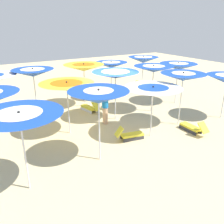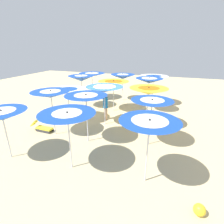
% 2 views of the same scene
% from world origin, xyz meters
% --- Properties ---
extents(ground, '(39.96, 39.96, 0.04)m').
position_xyz_m(ground, '(0.00, 0.00, -0.02)').
color(ground, beige).
extents(beach_umbrella_0, '(1.97, 1.97, 2.42)m').
position_xyz_m(beach_umbrella_0, '(-4.41, -3.30, 2.17)').
color(beach_umbrella_0, silver).
rests_on(beach_umbrella_0, ground).
extents(beach_umbrella_1, '(1.93, 1.93, 2.33)m').
position_xyz_m(beach_umbrella_1, '(-1.80, -3.03, 2.11)').
color(beach_umbrella_1, silver).
rests_on(beach_umbrella_1, ground).
extents(beach_umbrella_2, '(2.18, 2.18, 2.44)m').
position_xyz_m(beach_umbrella_2, '(0.18, -2.57, 2.20)').
color(beach_umbrella_2, silver).
rests_on(beach_umbrella_2, ground).
extents(beach_umbrella_3, '(1.94, 1.94, 2.51)m').
position_xyz_m(beach_umbrella_3, '(2.95, -2.16, 2.28)').
color(beach_umbrella_3, silver).
rests_on(beach_umbrella_3, ground).
extents(beach_umbrella_5, '(2.06, 2.06, 2.39)m').
position_xyz_m(beach_umbrella_5, '(-4.65, -0.42, 2.14)').
color(beach_umbrella_5, silver).
rests_on(beach_umbrella_5, ground).
extents(beach_umbrella_6, '(2.02, 2.02, 2.48)m').
position_xyz_m(beach_umbrella_6, '(-2.54, -0.07, 2.27)').
color(beach_umbrella_6, silver).
rests_on(beach_umbrella_6, ground).
extents(beach_umbrella_7, '(2.18, 2.18, 2.43)m').
position_xyz_m(beach_umbrella_7, '(-0.28, -0.08, 2.21)').
color(beach_umbrella_7, silver).
rests_on(beach_umbrella_7, ground).
extents(beach_umbrella_8, '(2.22, 2.22, 2.28)m').
position_xyz_m(beach_umbrella_8, '(2.22, 0.24, 2.07)').
color(beach_umbrella_8, silver).
rests_on(beach_umbrella_8, ground).
extents(beach_umbrella_11, '(1.98, 1.98, 2.48)m').
position_xyz_m(beach_umbrella_11, '(-2.47, 1.98, 2.25)').
color(beach_umbrella_11, silver).
rests_on(beach_umbrella_11, ground).
extents(beach_umbrella_12, '(2.29, 2.29, 2.16)m').
position_xyz_m(beach_umbrella_12, '(-0.59, 2.24, 1.95)').
color(beach_umbrella_12, silver).
rests_on(beach_umbrella_12, ground).
extents(beach_umbrella_13, '(1.97, 1.97, 2.56)m').
position_xyz_m(beach_umbrella_13, '(2.12, 2.78, 2.29)').
color(beach_umbrella_13, silver).
rests_on(beach_umbrella_13, ground).
extents(beach_umbrella_14, '(2.28, 2.28, 2.39)m').
position_xyz_m(beach_umbrella_14, '(4.59, 3.09, 2.18)').
color(beach_umbrella_14, silver).
rests_on(beach_umbrella_14, ground).
extents(lounger_0, '(0.41, 1.37, 0.62)m').
position_xyz_m(lounger_0, '(-2.40, 2.88, 0.21)').
color(lounger_0, '#333338').
rests_on(lounger_0, ground).
extents(lounger_1, '(0.59, 1.40, 0.67)m').
position_xyz_m(lounger_1, '(0.32, -1.71, 0.21)').
color(lounger_1, silver).
rests_on(lounger_1, ground).
extents(lounger_2, '(1.23, 0.57, 0.61)m').
position_xyz_m(lounger_2, '(0.34, 2.07, 0.20)').
color(lounger_2, '#333338').
rests_on(lounger_2, ground).
extents(beachgoer_0, '(0.30, 0.30, 1.74)m').
position_xyz_m(beachgoer_0, '(0.42, 0.15, 0.91)').
color(beachgoer_0, '#D8A87F').
rests_on(beachgoer_0, ground).
extents(beach_ball, '(0.35, 0.35, 0.35)m').
position_xyz_m(beach_ball, '(-5.26, -5.00, 0.17)').
color(beach_ball, yellow).
rests_on(beach_ball, ground).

